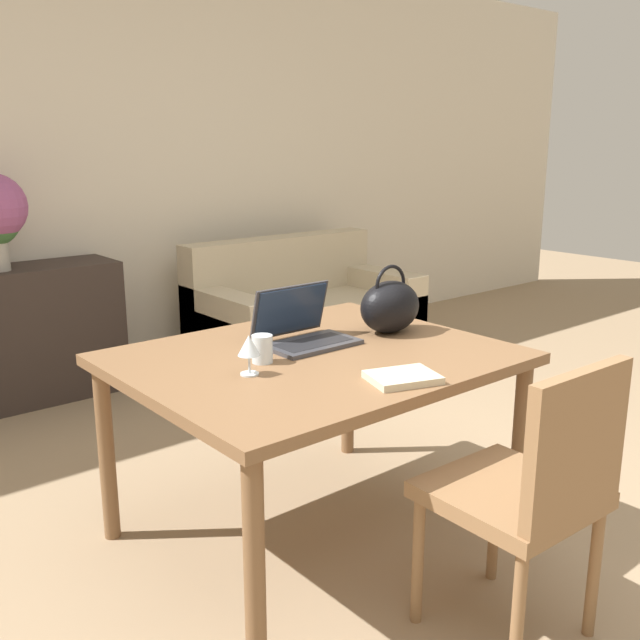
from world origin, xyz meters
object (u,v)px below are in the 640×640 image
object	(u,v)px
couch	(304,318)
drinking_glass	(262,349)
chair	(532,486)
handbag	(390,306)
laptop	(302,328)
wine_glass	(249,347)

from	to	relation	value
couch	drinking_glass	xyz separation A→B (m)	(-1.59, -1.78, 0.49)
drinking_glass	couch	bearing A→B (deg)	48.13
chair	handbag	size ratio (longest dim) A/B	3.26
chair	couch	distance (m)	2.97
couch	drinking_glass	bearing A→B (deg)	-131.87
couch	drinking_glass	world-z (taller)	same
laptop	wine_glass	bearing A→B (deg)	-152.65
laptop	drinking_glass	xyz separation A→B (m)	(-0.26, -0.11, -0.01)
chair	couch	xyz separation A→B (m)	(1.29, 2.67, -0.22)
laptop	handbag	world-z (taller)	handbag
laptop	handbag	bearing A→B (deg)	-16.04
chair	wine_glass	distance (m)	0.96
wine_glass	handbag	distance (m)	0.74
couch	handbag	distance (m)	2.09
chair	wine_glass	xyz separation A→B (m)	(-0.41, 0.81, 0.31)
chair	wine_glass	bearing A→B (deg)	118.63
chair	drinking_glass	bearing A→B (deg)	110.38
laptop	couch	bearing A→B (deg)	51.36
couch	laptop	size ratio (longest dim) A/B	4.41
chair	laptop	size ratio (longest dim) A/B	2.62
laptop	handbag	xyz separation A→B (m)	(0.36, -0.10, 0.05)
drinking_glass	handbag	world-z (taller)	handbag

